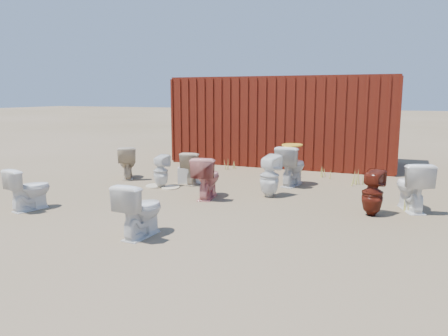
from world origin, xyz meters
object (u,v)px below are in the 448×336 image
at_px(toilet_front_maroon, 373,193).
at_px(shipping_container, 286,120).
at_px(toilet_front_a, 29,189).
at_px(toilet_front_pink, 207,177).
at_px(toilet_front_c, 140,209).
at_px(toilet_back_a, 161,171).
at_px(loose_tank, 189,175).
at_px(toilet_front_e, 412,186).
at_px(toilet_back_yellowlid, 292,166).
at_px(toilet_back_beige_left, 127,162).
at_px(toilet_back_beige_right, 194,168).
at_px(toilet_back_e, 269,176).

bearing_deg(toilet_front_maroon, shipping_container, -45.33).
bearing_deg(toilet_front_a, toilet_front_pink, -127.92).
distance_m(toilet_front_c, toilet_back_a, 3.21).
distance_m(toilet_front_a, toilet_front_maroon, 5.68).
distance_m(toilet_front_pink, loose_tank, 1.47).
height_order(shipping_container, toilet_front_maroon, shipping_container).
bearing_deg(toilet_front_a, toilet_front_e, -144.27).
distance_m(shipping_container, toilet_front_maroon, 5.70).
bearing_deg(toilet_front_c, toilet_back_yellowlid, -100.55).
bearing_deg(toilet_back_beige_left, toilet_back_yellowlid, 156.35).
distance_m(toilet_front_pink, toilet_front_e, 3.59).
bearing_deg(toilet_front_a, toilet_back_beige_left, -74.49).
bearing_deg(toilet_back_beige_right, toilet_front_maroon, 157.22).
xyz_separation_m(toilet_front_e, toilet_back_a, (-4.84, -0.02, -0.07)).
height_order(toilet_front_a, toilet_back_yellowlid, toilet_back_yellowlid).
height_order(shipping_container, toilet_back_e, shipping_container).
bearing_deg(loose_tank, toilet_back_yellowlid, -8.39).
xyz_separation_m(toilet_back_beige_right, toilet_back_e, (1.87, -0.54, 0.05)).
bearing_deg(toilet_front_e, toilet_front_a, 2.39).
relative_size(toilet_front_maroon, toilet_back_beige_right, 1.04).
bearing_deg(toilet_back_yellowlid, toilet_front_maroon, 141.28).
distance_m(shipping_container, loose_tank, 4.06).
relative_size(toilet_front_maroon, toilet_back_a, 1.08).
xyz_separation_m(toilet_back_a, toilet_back_yellowlid, (2.48, 1.26, 0.09)).
relative_size(toilet_front_e, toilet_back_yellowlid, 0.97).
bearing_deg(toilet_front_e, toilet_front_pink, -11.62).
xyz_separation_m(toilet_front_maroon, toilet_back_yellowlid, (-1.77, 1.84, 0.06)).
bearing_deg(toilet_back_beige_right, shipping_container, -111.21).
relative_size(shipping_container, toilet_back_yellowlid, 6.98).
bearing_deg(toilet_front_c, toilet_front_a, -6.68).
relative_size(shipping_container, toilet_front_a, 8.32).
distance_m(toilet_front_a, toilet_back_beige_left, 2.97).
distance_m(toilet_back_beige_left, toilet_back_beige_right, 1.71).
bearing_deg(toilet_back_beige_right, toilet_back_a, 45.03).
xyz_separation_m(toilet_front_e, toilet_back_beige_right, (-4.36, 0.57, -0.06)).
relative_size(toilet_front_maroon, loose_tank, 1.49).
bearing_deg(toilet_back_e, toilet_front_maroon, 179.33).
bearing_deg(toilet_back_e, loose_tank, 1.60).
distance_m(toilet_back_beige_right, loose_tank, 0.23).
height_order(shipping_container, toilet_back_beige_left, shipping_container).
bearing_deg(toilet_back_beige_right, toilet_back_yellowlid, -167.05).
bearing_deg(toilet_back_a, toilet_back_yellowlid, -146.01).
bearing_deg(shipping_container, toilet_back_yellowlid, -73.03).
distance_m(shipping_container, toilet_front_c, 7.30).
relative_size(toilet_front_a, toilet_back_yellowlid, 0.84).
bearing_deg(loose_tank, toilet_front_c, -98.65).
height_order(toilet_back_beige_left, toilet_back_e, toilet_back_e).
height_order(toilet_front_c, toilet_front_maroon, toilet_front_c).
bearing_deg(toilet_back_e, toilet_back_beige_left, 9.43).
bearing_deg(toilet_back_beige_left, toilet_front_pink, 123.05).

